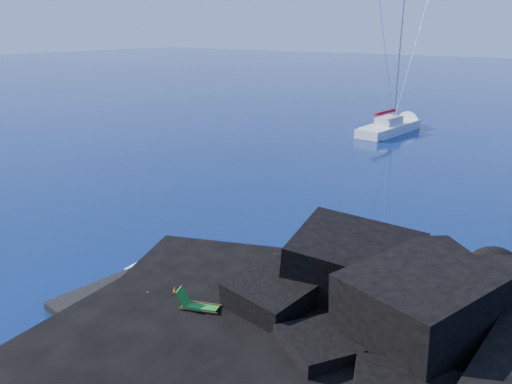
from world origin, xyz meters
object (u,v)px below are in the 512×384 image
(deck_chair, at_px, (200,302))
(marker_cone, at_px, (175,292))
(sunbather, at_px, (142,290))
(sailboat, at_px, (390,132))

(deck_chair, height_order, marker_cone, deck_chair)
(deck_chair, bearing_deg, sunbather, 162.39)
(sunbather, bearing_deg, sailboat, 110.40)
(sailboat, distance_m, sunbather, 40.87)
(deck_chair, height_order, sunbather, deck_chair)
(deck_chair, distance_m, marker_cone, 1.78)
(sailboat, bearing_deg, marker_cone, -75.54)
(deck_chair, xyz_separation_m, marker_cone, (-1.73, 0.32, -0.29))
(sailboat, bearing_deg, sunbather, -77.55)
(sunbather, relative_size, marker_cone, 3.30)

